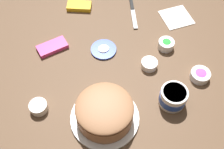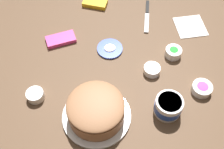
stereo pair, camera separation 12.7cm
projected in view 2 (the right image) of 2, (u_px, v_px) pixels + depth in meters
ground_plane at (119, 61)px, 1.36m from camera, size 1.54×1.54×0.00m
frosted_cake at (96, 111)px, 1.14m from camera, size 0.29×0.29×0.12m
frosting_tub at (168, 106)px, 1.17m from camera, size 0.12×0.12×0.08m
frosting_tub_lid at (110, 49)px, 1.39m from camera, size 0.13×0.13×0.02m
spreading_knife at (147, 13)px, 1.53m from camera, size 0.09×0.23×0.01m
sprinkle_bowl_orange at (152, 70)px, 1.30m from camera, size 0.08×0.08×0.03m
sprinkle_bowl_yellow at (35, 95)px, 1.23m from camera, size 0.08×0.08×0.04m
sprinkle_bowl_rainbow at (202, 88)px, 1.25m from camera, size 0.09×0.09×0.04m
sprinkle_bowl_green at (173, 52)px, 1.36m from camera, size 0.08×0.08×0.04m
candy_box_lower at (61, 39)px, 1.42m from camera, size 0.15×0.09×0.02m
candy_box_upper at (95, 3)px, 1.57m from camera, size 0.15×0.12×0.02m
paper_napkin at (190, 26)px, 1.48m from camera, size 0.15×0.15×0.01m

